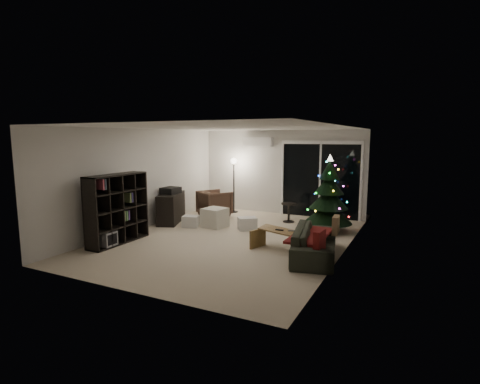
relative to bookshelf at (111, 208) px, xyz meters
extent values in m
plane|color=beige|center=(2.25, 1.33, -0.75)|extent=(6.50, 6.50, 0.00)
plane|color=white|center=(2.25, 1.33, 1.75)|extent=(6.50, 6.50, 0.00)
cube|color=silver|center=(2.25, 4.58, 0.50)|extent=(5.00, 0.02, 2.50)
cube|color=silver|center=(2.25, -1.92, 0.50)|extent=(5.00, 0.02, 2.50)
cube|color=silver|center=(-0.25, 1.33, 0.50)|extent=(0.02, 6.50, 2.50)
cube|color=silver|center=(4.75, 1.33, 0.50)|extent=(0.02, 6.50, 2.50)
cube|color=black|center=(3.45, 4.56, 0.30)|extent=(2.20, 0.02, 2.10)
cube|color=white|center=(1.55, 4.46, 1.40)|extent=(0.90, 0.22, 0.28)
cube|color=#3F3833|center=(3.45, 5.08, -0.80)|extent=(2.60, 1.00, 0.10)
cube|color=white|center=(3.45, 5.48, -0.25)|extent=(2.20, 0.06, 1.00)
cube|color=black|center=(0.00, 2.15, -0.36)|extent=(0.90, 1.35, 0.79)
cube|color=black|center=(0.00, 2.15, 0.12)|extent=(0.40, 0.47, 0.17)
imported|color=brown|center=(0.65, 3.38, -0.38)|extent=(1.11, 1.12, 0.75)
cube|color=silver|center=(1.34, 2.19, -0.51)|extent=(0.61, 0.61, 0.49)
cube|color=silver|center=(0.79, 1.92, -0.61)|extent=(0.47, 0.41, 0.29)
cube|color=silver|center=(2.22, 2.30, -0.60)|extent=(0.56, 0.54, 0.31)
cylinder|color=black|center=(2.86, 3.58, -0.49)|extent=(0.52, 0.52, 0.52)
cylinder|color=black|center=(0.90, 4.13, 0.04)|extent=(0.26, 0.26, 1.60)
imported|color=black|center=(4.30, 0.95, -0.47)|extent=(1.13, 2.06, 0.57)
cube|color=#4D0F16|center=(4.20, 0.95, -0.34)|extent=(0.61, 1.40, 0.05)
cube|color=brown|center=(4.55, 1.60, -0.24)|extent=(0.14, 0.38, 0.37)
cube|color=#4D0F16|center=(4.55, 0.30, -0.24)|extent=(0.14, 0.38, 0.37)
cube|color=black|center=(3.54, 1.03, -0.33)|extent=(0.16, 0.05, 0.02)
cube|color=slate|center=(3.79, 1.08, -0.33)|extent=(0.16, 0.09, 0.02)
cone|color=black|center=(4.05, 3.04, 0.19)|extent=(1.28, 1.28, 1.88)
camera|label=1|loc=(6.11, -5.95, 1.54)|focal=28.00mm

